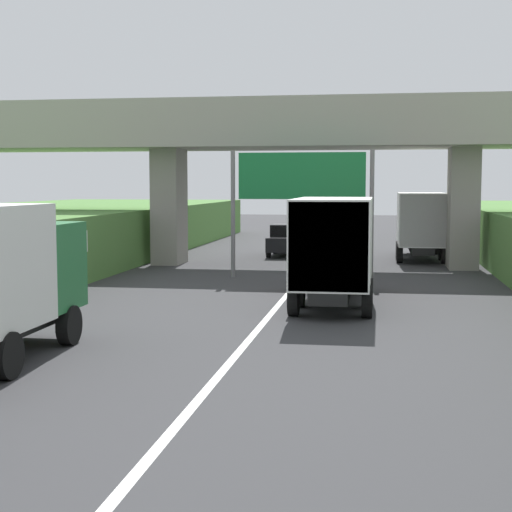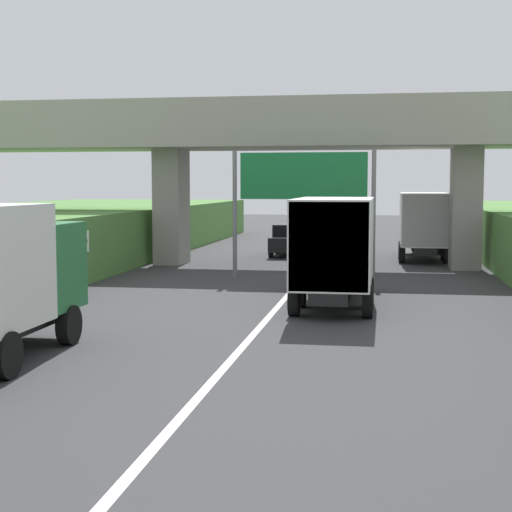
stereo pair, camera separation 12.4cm
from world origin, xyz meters
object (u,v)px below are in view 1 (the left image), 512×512
object	(u,v)px
speed_limit_sign	(80,251)
car_black	(287,240)
overhead_highway_sign	(301,184)
truck_white	(420,222)
truck_red	(335,245)
construction_barrel_4	(25,306)

from	to	relation	value
speed_limit_sign	car_black	size ratio (longest dim) A/B	0.54
overhead_highway_sign	truck_white	distance (m)	10.87
speed_limit_sign	truck_red	bearing A→B (deg)	-9.44
truck_red	car_black	distance (m)	17.46
car_black	construction_barrel_4	xyz separation A→B (m)	(-4.82, -21.65, -0.40)
truck_red	car_black	size ratio (longest dim) A/B	1.78
truck_white	truck_red	distance (m)	16.67
car_black	speed_limit_sign	bearing A→B (deg)	-109.87
speed_limit_sign	construction_barrel_4	distance (m)	6.25
truck_red	construction_barrel_4	xyz separation A→B (m)	(-8.39, -4.59, -1.47)
overhead_highway_sign	car_black	size ratio (longest dim) A/B	1.43
speed_limit_sign	car_black	distance (m)	16.52
overhead_highway_sign	truck_white	bearing A→B (deg)	60.65
overhead_highway_sign	speed_limit_sign	bearing A→B (deg)	-143.61
overhead_highway_sign	construction_barrel_4	distance (m)	13.76
speed_limit_sign	truck_white	bearing A→B (deg)	49.45
truck_red	construction_barrel_4	size ratio (longest dim) A/B	8.11
truck_white	truck_red	xyz separation A→B (m)	(-3.46, -16.30, 0.00)
overhead_highway_sign	car_black	xyz separation A→B (m)	(-1.79, 10.07, -3.02)
overhead_highway_sign	construction_barrel_4	world-z (taller)	overhead_highway_sign
truck_white	car_black	distance (m)	7.15
car_black	overhead_highway_sign	bearing A→B (deg)	-79.93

